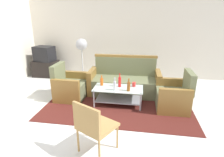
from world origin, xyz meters
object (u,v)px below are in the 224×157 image
at_px(couch, 124,82).
at_px(tv_stand, 46,69).
at_px(bottle_brown, 129,86).
at_px(cup, 134,84).
at_px(armchair_left, 70,87).
at_px(pedestal_fan, 82,47).
at_px(bottle_orange, 102,82).
at_px(bottle_clear, 115,85).
at_px(armchair_right, 174,96).
at_px(television, 44,54).
at_px(bottle_red, 120,82).
at_px(wicker_chair, 93,124).
at_px(coffee_table, 118,93).

relative_size(couch, tv_stand, 2.27).
distance_m(bottle_brown, cup, 0.31).
height_order(armchair_left, cup, armchair_left).
bearing_deg(pedestal_fan, couch, -36.48).
distance_m(bottle_orange, bottle_clear, 0.42).
relative_size(armchair_right, television, 1.26).
relative_size(bottle_orange, bottle_red, 0.77).
distance_m(tv_stand, television, 0.50).
height_order(television, wicker_chair, television).
distance_m(cup, tv_stand, 3.38).
distance_m(armchair_left, cup, 1.57).
bearing_deg(armchair_left, tv_stand, -136.20).
height_order(armchair_left, bottle_red, armchair_left).
relative_size(couch, bottle_red, 5.73).
distance_m(armchair_left, bottle_red, 1.27).
bearing_deg(bottle_clear, bottle_brown, 1.53).
xyz_separation_m(couch, armchair_left, (-1.29, -0.50, -0.03)).
bearing_deg(armchair_left, cup, 90.09).
height_order(bottle_orange, bottle_red, bottle_red).
distance_m(cup, wicker_chair, 1.85).
bearing_deg(television, coffee_table, 159.11).
bearing_deg(wicker_chair, armchair_right, 78.33).
distance_m(couch, cup, 0.61).
bearing_deg(couch, bottle_brown, 100.55).
xyz_separation_m(cup, pedestal_fan, (-1.73, 1.61, 0.55)).
xyz_separation_m(couch, armchair_right, (1.15, -0.67, -0.03)).
bearing_deg(armchair_right, cup, 79.85).
relative_size(television, pedestal_fan, 0.53).
distance_m(couch, coffee_table, 0.65).
distance_m(coffee_table, wicker_chair, 1.69).
distance_m(bottle_orange, bottle_brown, 0.68).
relative_size(armchair_left, coffee_table, 0.77).
bearing_deg(armchair_left, pedestal_fan, -173.06).
xyz_separation_m(bottle_clear, pedestal_fan, (-1.33, 1.90, 0.49)).
bearing_deg(couch, coffee_table, 82.39).
xyz_separation_m(armchair_right, pedestal_fan, (-2.61, 1.75, 0.73)).
distance_m(bottle_red, bottle_clear, 0.24).
height_order(armchair_right, bottle_brown, armchair_right).
bearing_deg(coffee_table, wicker_chair, -95.17).
bearing_deg(bottle_orange, coffee_table, -10.46).
xyz_separation_m(bottle_brown, tv_stand, (-2.89, 1.84, -0.26)).
relative_size(bottle_orange, cup, 2.43).
height_order(bottle_brown, wicker_chair, wicker_chair).
bearing_deg(television, bottle_clear, 155.97).
bearing_deg(bottle_clear, bottle_orange, 144.53).
xyz_separation_m(couch, wicker_chair, (-0.22, -2.31, 0.18)).
xyz_separation_m(bottle_orange, bottle_brown, (0.64, -0.23, 0.01)).
height_order(bottle_clear, tv_stand, bottle_clear).
relative_size(armchair_left, wicker_chair, 1.01).
xyz_separation_m(couch, cup, (0.27, -0.52, 0.14)).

